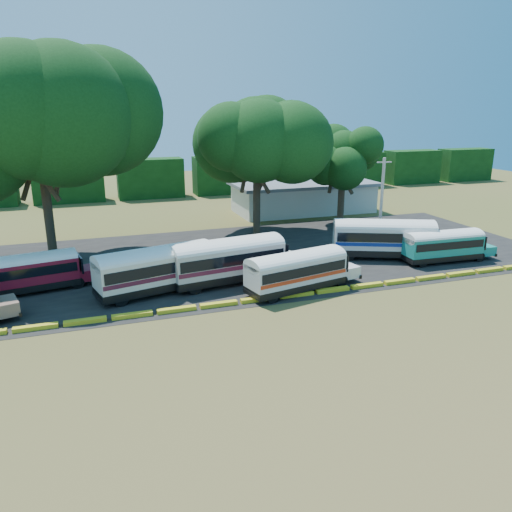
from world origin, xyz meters
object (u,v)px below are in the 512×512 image
object	(u,v)px
bus_teal	(444,244)
bus_red	(28,271)
tree_west	(37,117)
bus_white_red	(298,269)
bus_cream_west	(158,267)

from	to	relation	value
bus_teal	bus_red	bearing A→B (deg)	176.20
bus_red	tree_west	bearing A→B (deg)	69.80
bus_white_red	tree_west	bearing A→B (deg)	129.19
tree_west	bus_red	bearing A→B (deg)	-99.59
bus_white_red	tree_west	xyz separation A→B (m)	(-18.07, 14.34, 11.02)
bus_white_red	bus_cream_west	bearing A→B (deg)	149.83
bus_red	bus_teal	size ratio (longest dim) A/B	1.05
bus_white_red	bus_teal	size ratio (longest dim) A/B	1.10
tree_west	bus_teal	bearing A→B (deg)	-18.99
bus_cream_west	bus_teal	xyz separation A→B (m)	(25.70, -0.49, -0.34)
bus_red	bus_teal	bearing A→B (deg)	-16.68
bus_cream_west	tree_west	size ratio (longest dim) A/B	0.61
bus_red	bus_teal	xyz separation A→B (m)	(35.03, -3.72, -0.05)
tree_west	bus_cream_west	bearing A→B (deg)	-54.24
bus_red	bus_cream_west	world-z (taller)	bus_cream_west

